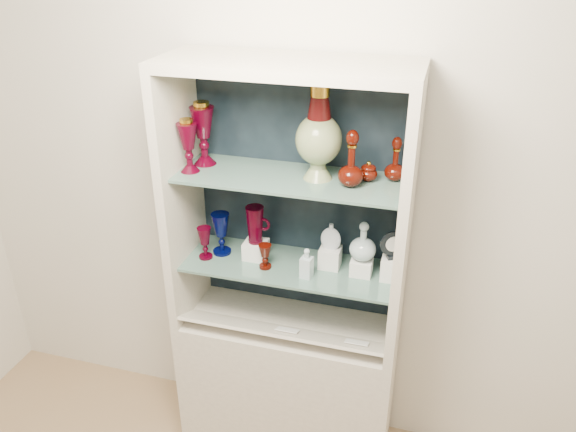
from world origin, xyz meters
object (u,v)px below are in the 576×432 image
(cobalt_goblet, at_px, (221,234))
(ruby_pitcher, at_px, (255,225))
(flat_flask, at_px, (331,236))
(pedestal_lamp_left, at_px, (188,146))
(cameo_medallion, at_px, (393,245))
(clear_square_bottle, at_px, (307,263))
(ruby_decanter_a, at_px, (352,155))
(ruby_decanter_b, at_px, (396,158))
(ruby_goblet_tall, at_px, (205,243))
(clear_round_decanter, at_px, (363,242))
(ruby_goblet_small, at_px, (265,256))
(enamel_urn, at_px, (319,133))
(lidded_bowl, at_px, (368,171))
(pedestal_lamp_right, at_px, (203,133))

(cobalt_goblet, height_order, ruby_pitcher, ruby_pitcher)
(ruby_pitcher, xyz_separation_m, flat_flask, (0.34, 0.02, -0.01))
(cobalt_goblet, height_order, flat_flask, flat_flask)
(pedestal_lamp_left, xyz_separation_m, cameo_medallion, (0.85, 0.06, -0.37))
(clear_square_bottle, xyz_separation_m, cameo_medallion, (0.34, 0.08, 0.10))
(pedestal_lamp_left, distance_m, ruby_decanter_a, 0.67)
(ruby_decanter_a, relative_size, ruby_decanter_b, 1.33)
(flat_flask, bearing_deg, ruby_goblet_tall, -171.64)
(cameo_medallion, bearing_deg, ruby_pitcher, 154.32)
(ruby_decanter_b, bearing_deg, clear_round_decanter, -146.87)
(ruby_goblet_tall, xyz_separation_m, cameo_medallion, (0.82, 0.05, 0.09))
(ruby_pitcher, height_order, cameo_medallion, ruby_pitcher)
(ruby_goblet_small, bearing_deg, ruby_decanter_b, 14.33)
(clear_square_bottle, distance_m, flat_flask, 0.16)
(ruby_goblet_small, bearing_deg, ruby_decanter_a, 4.26)
(flat_flask, bearing_deg, cobalt_goblet, -177.64)
(pedestal_lamp_left, bearing_deg, flat_flask, 8.94)
(ruby_decanter_a, xyz_separation_m, ruby_goblet_tall, (-0.63, -0.02, -0.47))
(flat_flask, relative_size, clear_round_decanter, 0.72)
(enamel_urn, distance_m, flat_flask, 0.46)
(ruby_pitcher, bearing_deg, cameo_medallion, 0.94)
(lidded_bowl, relative_size, cobalt_goblet, 0.43)
(pedestal_lamp_left, relative_size, pedestal_lamp_right, 0.83)
(ruby_goblet_small, height_order, clear_round_decanter, clear_round_decanter)
(enamel_urn, xyz_separation_m, ruby_goblet_small, (-0.21, -0.07, -0.55))
(lidded_bowl, xyz_separation_m, clear_round_decanter, (0.00, -0.03, -0.31))
(pedestal_lamp_right, height_order, ruby_goblet_small, pedestal_lamp_right)
(ruby_goblet_small, relative_size, clear_square_bottle, 0.82)
(pedestal_lamp_right, distance_m, clear_square_bottle, 0.70)
(pedestal_lamp_left, relative_size, ruby_decanter_a, 0.88)
(pedestal_lamp_right, distance_m, ruby_decanter_b, 0.80)
(ruby_decanter_b, bearing_deg, enamel_urn, -168.77)
(pedestal_lamp_left, bearing_deg, clear_round_decanter, 5.53)
(pedestal_lamp_left, distance_m, ruby_decanter_b, 0.84)
(cameo_medallion, bearing_deg, clear_square_bottle, 168.97)
(clear_square_bottle, distance_m, clear_round_decanter, 0.25)
(ruby_goblet_small, relative_size, flat_flask, 0.92)
(enamel_urn, xyz_separation_m, lidded_bowl, (0.20, 0.03, -0.15))
(pedestal_lamp_right, bearing_deg, ruby_decanter_a, -5.90)
(clear_round_decanter, bearing_deg, enamel_urn, 178.85)
(pedestal_lamp_right, relative_size, ruby_decanter_b, 1.40)
(ruby_decanter_b, height_order, clear_square_bottle, ruby_decanter_b)
(pedestal_lamp_right, bearing_deg, ruby_decanter_b, 2.68)
(enamel_urn, bearing_deg, ruby_decanter_a, -17.51)
(ruby_decanter_a, bearing_deg, flat_flask, 142.21)
(enamel_urn, bearing_deg, pedestal_lamp_left, -171.94)
(ruby_decanter_b, bearing_deg, ruby_goblet_small, -165.67)
(pedestal_lamp_left, xyz_separation_m, ruby_goblet_small, (0.32, 0.00, -0.48))
(cameo_medallion, bearing_deg, pedestal_lamp_left, 159.76)
(lidded_bowl, height_order, flat_flask, lidded_bowl)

